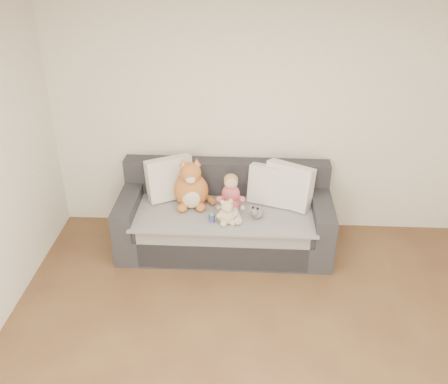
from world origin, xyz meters
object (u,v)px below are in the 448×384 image
plush_cat (191,188)px  sippy_cup (212,217)px  teddy_bear (227,214)px  toddler (231,197)px  sofa (225,219)px

plush_cat → sippy_cup: (0.24, -0.31, -0.15)m
plush_cat → teddy_bear: size_ratio=2.03×
sippy_cup → toddler: bearing=49.9°
toddler → sippy_cup: (-0.18, -0.21, -0.12)m
sofa → plush_cat: bearing=178.7°
teddy_bear → sippy_cup: 0.16m
toddler → sippy_cup: toddler is taller
sofa → sippy_cup: size_ratio=21.08×
plush_cat → sippy_cup: 0.42m
toddler → sofa: bearing=121.3°
toddler → plush_cat: plush_cat is taller
sofa → sippy_cup: bearing=-110.4°
sofa → plush_cat: plush_cat is taller
plush_cat → toddler: bearing=-20.6°
plush_cat → sippy_cup: size_ratio=5.29×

